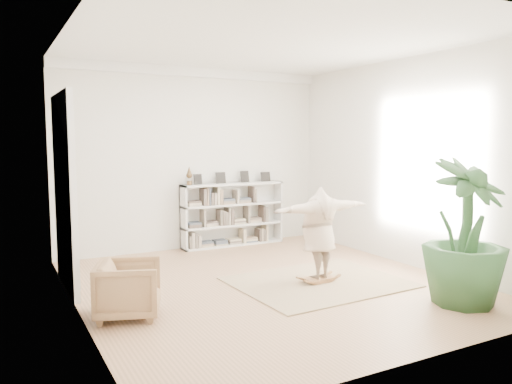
% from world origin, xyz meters
% --- Properties ---
extents(floor, '(6.00, 6.00, 0.00)m').
position_xyz_m(floor, '(0.00, 0.00, 0.00)').
color(floor, '#946E4C').
rests_on(floor, ground).
extents(room_shell, '(6.00, 6.00, 6.00)m').
position_xyz_m(room_shell, '(0.00, 2.94, 3.51)').
color(room_shell, silver).
rests_on(room_shell, floor).
extents(doors, '(0.09, 1.78, 2.92)m').
position_xyz_m(doors, '(-2.70, 1.30, 1.40)').
color(doors, white).
rests_on(doors, floor).
extents(bookshelf, '(2.20, 0.35, 1.64)m').
position_xyz_m(bookshelf, '(0.74, 2.82, 0.64)').
color(bookshelf, silver).
rests_on(bookshelf, floor).
extents(armchair, '(0.98, 0.97, 0.70)m').
position_xyz_m(armchair, '(-2.22, -0.39, 0.35)').
color(armchair, '#A68657').
rests_on(armchair, floor).
extents(rug, '(2.58, 2.10, 0.02)m').
position_xyz_m(rug, '(0.71, -0.30, 0.01)').
color(rug, tan).
rests_on(rug, floor).
extents(rocker_board, '(0.48, 0.30, 0.10)m').
position_xyz_m(rocker_board, '(0.71, -0.30, 0.06)').
color(rocker_board, olive).
rests_on(rocker_board, rug).
extents(person, '(1.74, 0.54, 1.40)m').
position_xyz_m(person, '(0.71, -0.30, 0.82)').
color(person, beige).
rests_on(person, rocker_board).
extents(houseplant, '(1.23, 1.23, 1.95)m').
position_xyz_m(houseplant, '(1.82, -2.03, 0.98)').
color(houseplant, '#264B25').
rests_on(houseplant, floor).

